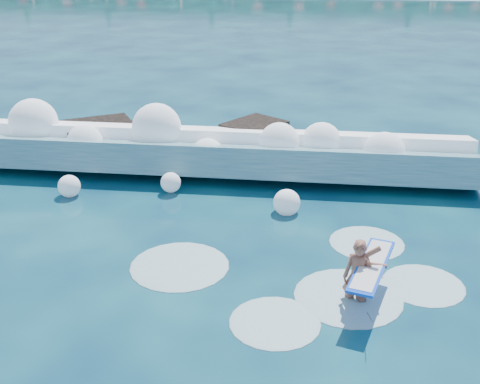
{
  "coord_description": "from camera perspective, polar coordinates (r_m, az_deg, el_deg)",
  "views": [
    {
      "loc": [
        3.25,
        -12.41,
        7.47
      ],
      "look_at": [
        1.5,
        2.0,
        1.2
      ],
      "focal_mm": 45.0,
      "sensor_mm": 36.0,
      "label": 1
    }
  ],
  "objects": [
    {
      "name": "wave_spray",
      "position": [
        20.5,
        -6.98,
        5.07
      ],
      "size": [
        15.29,
        4.73,
        2.3
      ],
      "color": "white",
      "rests_on": "ground"
    },
    {
      "name": "rock_cluster",
      "position": [
        22.04,
        -6.77,
        4.63
      ],
      "size": [
        8.47,
        3.22,
        1.42
      ],
      "color": "black",
      "rests_on": "ground"
    },
    {
      "name": "breaking_wave",
      "position": [
        20.68,
        -5.71,
        3.8
      ],
      "size": [
        19.5,
        2.97,
        1.68
      ],
      "color": "teal",
      "rests_on": "ground"
    },
    {
      "name": "surfer_with_board",
      "position": [
        13.37,
        11.37,
        -7.77
      ],
      "size": [
        1.27,
        2.96,
        1.79
      ],
      "color": "#8E5442",
      "rests_on": "ground"
    },
    {
      "name": "surf_foam",
      "position": [
        14.19,
        6.78,
        -8.6
      ],
      "size": [
        9.24,
        5.75,
        0.12
      ],
      "color": "silver",
      "rests_on": "ground"
    },
    {
      "name": "ground",
      "position": [
        14.85,
        -6.75,
        -7.03
      ],
      "size": [
        200.0,
        200.0,
        0.0
      ],
      "primitive_type": "plane",
      "color": "#07203E",
      "rests_on": "ground"
    }
  ]
}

